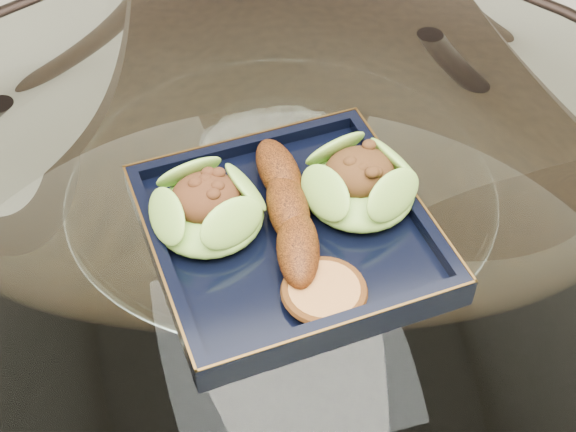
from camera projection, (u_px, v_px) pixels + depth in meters
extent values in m
cylinder|color=white|center=(282.00, 224.00, 0.84)|extent=(1.10, 1.10, 0.01)
torus|color=black|center=(282.00, 224.00, 0.84)|extent=(1.13, 1.13, 0.02)
cylinder|color=black|center=(400.00, 227.00, 1.35)|extent=(0.04, 0.04, 0.75)
cylinder|color=black|center=(64.00, 297.00, 1.25)|extent=(0.04, 0.04, 0.75)
cube|color=black|center=(306.00, 138.00, 1.33)|extent=(0.49, 0.49, 0.04)
cylinder|color=black|center=(213.00, 335.00, 1.37)|extent=(0.03, 0.03, 0.47)
cylinder|color=black|center=(428.00, 308.00, 1.41)|extent=(0.03, 0.03, 0.47)
cylinder|color=black|center=(196.00, 183.00, 1.62)|extent=(0.03, 0.03, 0.47)
cylinder|color=black|center=(378.00, 163.00, 1.66)|extent=(0.03, 0.03, 0.47)
cube|color=black|center=(288.00, 236.00, 0.81)|extent=(0.30, 0.30, 0.02)
ellipsoid|color=#6CAC31|center=(208.00, 211.00, 0.79)|extent=(0.12, 0.12, 0.04)
ellipsoid|color=#5DA52F|center=(359.00, 186.00, 0.81)|extent=(0.12, 0.12, 0.04)
ellipsoid|color=#682C0A|center=(288.00, 208.00, 0.79)|extent=(0.06, 0.20, 0.04)
cylinder|color=#B5793C|center=(324.00, 293.00, 0.74)|extent=(0.09, 0.09, 0.01)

